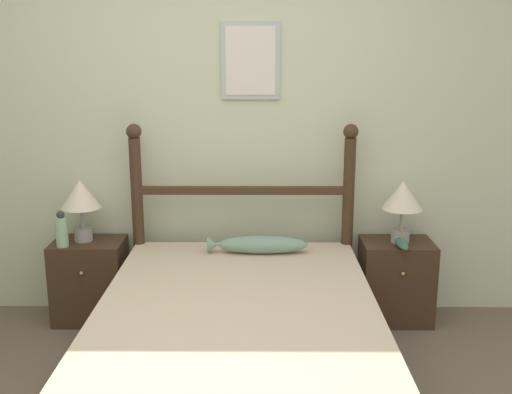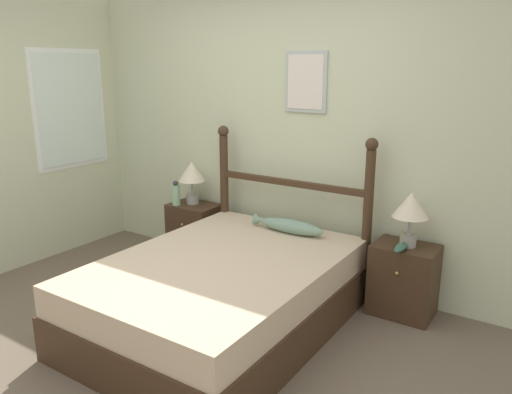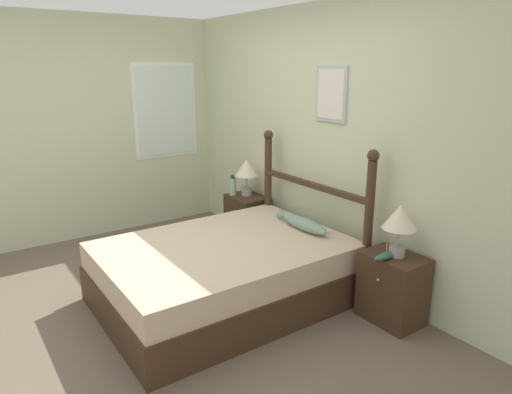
% 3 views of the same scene
% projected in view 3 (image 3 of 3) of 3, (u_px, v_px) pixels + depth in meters
% --- Properties ---
extents(ground_plane, '(16.00, 16.00, 0.00)m').
position_uv_depth(ground_plane, '(156.00, 310.00, 3.85)').
color(ground_plane, brown).
extents(wall_back, '(6.40, 0.08, 2.55)m').
position_uv_depth(wall_back, '(315.00, 141.00, 4.45)').
color(wall_back, beige).
rests_on(wall_back, ground_plane).
extents(wall_left, '(0.08, 6.40, 2.55)m').
position_uv_depth(wall_left, '(76.00, 130.00, 5.19)').
color(wall_left, beige).
rests_on(wall_left, ground_plane).
extents(bed, '(1.49, 2.04, 0.53)m').
position_uv_depth(bed, '(225.00, 273.00, 3.93)').
color(bed, '#3D2819').
rests_on(bed, ground_plane).
extents(headboard, '(1.51, 0.10, 1.34)m').
position_uv_depth(headboard, '(312.00, 201.00, 4.35)').
color(headboard, '#3D2819').
rests_on(headboard, ground_plane).
extents(nightstand_left, '(0.47, 0.37, 0.56)m').
position_uv_depth(nightstand_left, '(247.00, 219.00, 5.26)').
color(nightstand_left, '#3D2819').
rests_on(nightstand_left, ground_plane).
extents(nightstand_right, '(0.47, 0.37, 0.56)m').
position_uv_depth(nightstand_right, '(393.00, 288.00, 3.63)').
color(nightstand_right, '#3D2819').
rests_on(nightstand_right, ground_plane).
extents(table_lamp_left, '(0.26, 0.26, 0.42)m').
position_uv_depth(table_lamp_left, '(246.00, 170.00, 5.14)').
color(table_lamp_left, gray).
rests_on(table_lamp_left, nightstand_left).
extents(table_lamp_right, '(0.26, 0.26, 0.42)m').
position_uv_depth(table_lamp_right, '(400.00, 220.00, 3.46)').
color(table_lamp_right, gray).
rests_on(table_lamp_right, nightstand_right).
extents(bottle, '(0.08, 0.08, 0.24)m').
position_uv_depth(bottle, '(233.00, 186.00, 5.20)').
color(bottle, '#99C699').
rests_on(bottle, nightstand_left).
extents(model_boat, '(0.07, 0.25, 0.16)m').
position_uv_depth(model_boat, '(386.00, 255.00, 3.48)').
color(model_boat, '#386651').
rests_on(model_boat, nightstand_right).
extents(fish_pillow, '(0.65, 0.14, 0.11)m').
position_uv_depth(fish_pillow, '(303.00, 223.00, 4.19)').
color(fish_pillow, gray).
rests_on(fish_pillow, bed).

